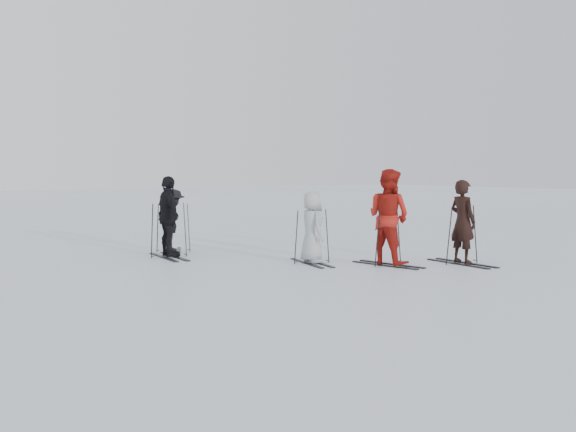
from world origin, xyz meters
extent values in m
plane|color=silver|center=(0.00, 0.00, 0.00)|extent=(120.00, 120.00, 0.00)
imported|color=black|center=(2.78, -1.55, 0.89)|extent=(0.46, 0.67, 1.78)
imported|color=#9F1912|center=(1.34, -0.78, 1.00)|extent=(0.92, 1.09, 2.01)
imported|color=#A1A7AA|center=(0.19, 0.37, 0.77)|extent=(0.64, 0.84, 1.53)
imported|color=black|center=(-1.93, 3.03, 0.92)|extent=(0.54, 1.12, 1.85)
imported|color=black|center=(-1.41, 3.92, 0.76)|extent=(0.94, 1.14, 1.53)
camera|label=1|loc=(-8.17, -10.56, 1.99)|focal=40.00mm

